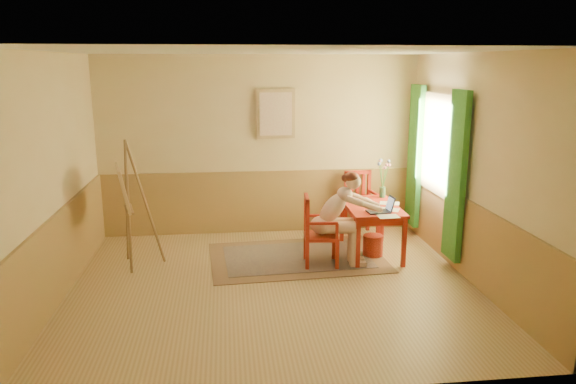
{
  "coord_description": "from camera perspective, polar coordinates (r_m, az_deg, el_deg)",
  "views": [
    {
      "loc": [
        -0.53,
        -6.22,
        2.68
      ],
      "look_at": [
        0.25,
        0.55,
        1.05
      ],
      "focal_mm": 33.92,
      "sensor_mm": 36.0,
      "label": 1
    }
  ],
  "objects": [
    {
      "name": "room",
      "position": [
        6.37,
        -1.66,
        1.86
      ],
      "size": [
        5.04,
        4.54,
        2.84
      ],
      "color": "tan",
      "rests_on": "ground"
    },
    {
      "name": "chair_back",
      "position": [
        8.68,
        7.63,
        -1.2
      ],
      "size": [
        0.5,
        0.52,
        1.01
      ],
      "color": "#B12D1D",
      "rests_on": "room"
    },
    {
      "name": "rug",
      "position": [
        7.7,
        0.93,
        -6.85
      ],
      "size": [
        2.49,
        1.74,
        0.02
      ],
      "color": "#8C7251",
      "rests_on": "room"
    },
    {
      "name": "figure",
      "position": [
        7.25,
        5.4,
        -2.36
      ],
      "size": [
        0.97,
        0.44,
        1.29
      ],
      "color": "beige",
      "rests_on": "room"
    },
    {
      "name": "wall_portrait",
      "position": [
        8.5,
        -1.3,
        8.18
      ],
      "size": [
        0.6,
        0.05,
        0.76
      ],
      "color": "tan",
      "rests_on": "room"
    },
    {
      "name": "wainscot",
      "position": [
        7.37,
        -2.16,
        -3.77
      ],
      "size": [
        5.0,
        4.5,
        1.0
      ],
      "color": "olive",
      "rests_on": "room"
    },
    {
      "name": "vase",
      "position": [
        8.18,
        9.92,
        1.28
      ],
      "size": [
        0.26,
        0.28,
        0.57
      ],
      "color": "#3F724C",
      "rests_on": "table"
    },
    {
      "name": "window",
      "position": [
        8.01,
        15.16,
        3.38
      ],
      "size": [
        0.12,
        2.01,
        2.2
      ],
      "color": "white",
      "rests_on": "room"
    },
    {
      "name": "chair_left",
      "position": [
        7.3,
        3.11,
        -4.12
      ],
      "size": [
        0.48,
        0.46,
        0.96
      ],
      "color": "#B12D1D",
      "rests_on": "room"
    },
    {
      "name": "wastebasket",
      "position": [
        7.82,
        8.89,
        -5.57
      ],
      "size": [
        0.31,
        0.31,
        0.3
      ],
      "primitive_type": "cylinder",
      "rotation": [
        0.0,
        0.0,
        0.1
      ],
      "color": "#C6412C",
      "rests_on": "room"
    },
    {
      "name": "easel",
      "position": [
        7.43,
        -16.64,
        -0.05
      ],
      "size": [
        0.64,
        0.77,
        1.72
      ],
      "color": "brown",
      "rests_on": "room"
    },
    {
      "name": "laptop",
      "position": [
        7.4,
        9.85,
        -1.76
      ],
      "size": [
        0.37,
        0.24,
        0.21
      ],
      "color": "#1E2338",
      "rests_on": "table"
    },
    {
      "name": "table",
      "position": [
        7.77,
        8.76,
        -2.01
      ],
      "size": [
        0.74,
        1.21,
        0.72
      ],
      "color": "#B12D1D",
      "rests_on": "room"
    },
    {
      "name": "papers",
      "position": [
        7.67,
        9.77,
        -1.54
      ],
      "size": [
        0.67,
        1.15,
        0.0
      ],
      "color": "white",
      "rests_on": "table"
    }
  ]
}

